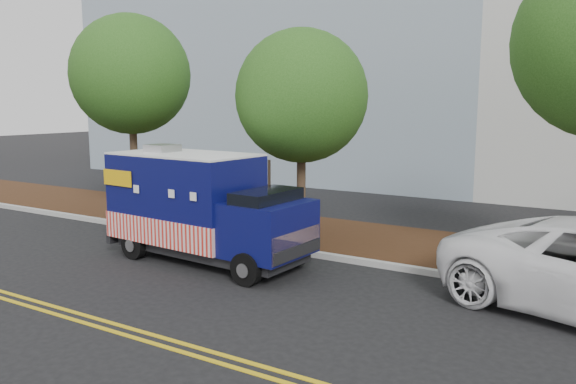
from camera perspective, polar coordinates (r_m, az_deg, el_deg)
The scene contains 9 objects.
ground at distance 13.79m, azimuth -1.69°, elevation -7.70°, with size 120.00×120.00×0.00m, color black.
curb at distance 14.92m, azimuth 1.24°, elevation -6.10°, with size 120.00×0.18×0.15m, color #9E9E99.
mulch_strip at distance 16.72m, azimuth 4.84°, elevation -4.48°, with size 120.00×4.00×0.15m, color #311F0D.
centerline_near at distance 10.54m, azimuth -15.29°, elevation -13.34°, with size 120.00×0.10×0.01m, color gold.
centerline_far at distance 10.39m, azimuth -16.32°, elevation -13.73°, with size 120.00×0.10×0.01m, color gold.
tree_a at distance 20.20m, azimuth -15.70°, elevation 11.38°, with size 4.05×4.05×6.96m.
tree_b at distance 16.18m, azimuth 1.38°, elevation 9.68°, with size 3.80×3.80×6.07m.
sign_post at distance 15.88m, azimuth -1.91°, elevation -1.03°, with size 0.06×0.06×2.40m, color #473828.
food_truck at distance 14.32m, azimuth -8.97°, elevation -1.76°, with size 5.64×2.46×2.90m.
Camera 1 is at (7.17, -11.09, 3.95)m, focal length 35.00 mm.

